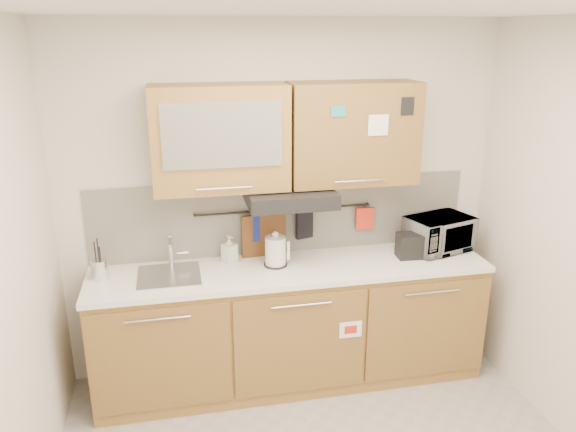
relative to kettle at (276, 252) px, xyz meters
name	(u,v)px	position (x,y,z in m)	size (l,w,h in m)	color
ceiling	(352,8)	(0.11, -1.23, 1.58)	(3.20, 3.20, 0.00)	white
wall_back	(283,203)	(0.11, 0.27, 0.28)	(3.20, 3.20, 0.00)	silver
base_cabinet	(291,330)	(0.11, -0.04, -0.62)	(2.80, 0.64, 0.88)	#A4793A
countertop	(291,269)	(0.11, -0.04, -0.12)	(2.82, 0.62, 0.04)	white
backsplash	(283,216)	(0.11, 0.25, 0.18)	(2.80, 0.02, 0.56)	silver
upper_cabinets	(287,136)	(0.10, 0.09, 0.81)	(1.82, 0.37, 0.70)	#A4793A
range_hood	(290,196)	(0.11, 0.02, 0.40)	(0.60, 0.46, 0.10)	black
sink	(169,275)	(-0.74, -0.03, -0.10)	(0.42, 0.40, 0.26)	silver
utensil_rail	(284,210)	(0.11, 0.22, 0.24)	(0.02, 0.02, 1.30)	black
utensil_crock	(100,269)	(-1.19, 0.01, -0.03)	(0.14, 0.14, 0.29)	silver
kettle	(276,252)	(0.00, 0.00, 0.00)	(0.19, 0.18, 0.26)	silver
toaster	(414,245)	(1.02, -0.05, -0.01)	(0.25, 0.16, 0.18)	black
microwave	(439,234)	(1.26, 0.04, 0.03)	(0.47, 0.32, 0.26)	#999999
soap_bottle	(229,249)	(-0.31, 0.13, 0.00)	(0.09, 0.09, 0.20)	#999999
cutting_board	(264,241)	(-0.05, 0.20, 0.01)	(0.33, 0.02, 0.41)	brown
oven_mitt	(260,227)	(-0.08, 0.20, 0.12)	(0.12, 0.03, 0.20)	navy
dark_pouch	(304,225)	(0.26, 0.20, 0.12)	(0.13, 0.04, 0.20)	black
pot_holder	(365,218)	(0.73, 0.20, 0.13)	(0.14, 0.02, 0.17)	red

